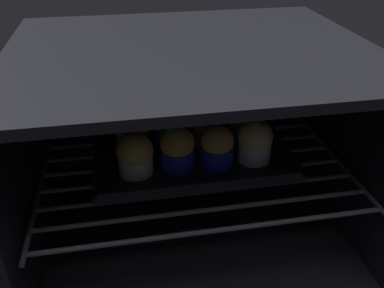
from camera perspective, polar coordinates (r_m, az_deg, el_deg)
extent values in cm
cube|color=black|center=(84.93, -0.01, -10.49)|extent=(59.00, 47.00, 1.50)
cube|color=black|center=(66.83, -0.01, 12.90)|extent=(59.00, 47.00, 1.50)
cube|color=black|center=(94.26, -2.50, 6.89)|extent=(59.00, 1.50, 34.00)
cube|color=black|center=(75.51, -22.03, -2.22)|extent=(1.50, 47.00, 34.00)
cube|color=black|center=(83.68, 19.76, 1.63)|extent=(1.50, 47.00, 34.00)
cylinder|color=#51515B|center=(61.54, 3.22, -12.05)|extent=(54.00, 0.80, 0.80)
cylinder|color=#51515B|center=(64.98, 2.26, -9.24)|extent=(54.00, 0.80, 0.80)
cylinder|color=#51515B|center=(68.58, 1.41, -6.71)|extent=(54.00, 0.80, 0.80)
cylinder|color=#51515B|center=(72.31, 0.66, -4.44)|extent=(54.00, 0.80, 0.80)
cylinder|color=#51515B|center=(76.16, -0.01, -2.39)|extent=(54.00, 0.80, 0.80)
cylinder|color=#51515B|center=(80.10, -0.62, -0.54)|extent=(54.00, 0.80, 0.80)
cylinder|color=#51515B|center=(84.12, -1.17, 1.13)|extent=(54.00, 0.80, 0.80)
cylinder|color=#51515B|center=(88.22, -1.66, 2.65)|extent=(54.00, 0.80, 0.80)
cylinder|color=#51515B|center=(92.38, -2.12, 4.03)|extent=(54.00, 0.80, 0.80)
cylinder|color=#51515B|center=(76.93, -20.27, -4.23)|extent=(0.80, 42.00, 0.80)
cylinder|color=#51515B|center=(84.50, 18.32, -0.46)|extent=(0.80, 42.00, 0.80)
cube|color=black|center=(75.54, 0.00, -1.79)|extent=(35.53, 21.29, 1.20)
cube|color=black|center=(66.66, 1.58, -5.71)|extent=(35.53, 0.80, 1.00)
cube|color=black|center=(83.67, -1.25, 2.60)|extent=(35.53, 0.80, 1.00)
cube|color=black|center=(74.34, -13.30, -2.33)|extent=(0.80, 21.29, 1.00)
cube|color=black|center=(79.45, 12.42, 0.13)|extent=(0.80, 21.29, 1.00)
cylinder|color=silver|center=(70.11, -7.90, -2.67)|extent=(5.88, 5.88, 3.60)
sphere|color=gold|center=(68.78, -8.05, -0.96)|extent=(6.35, 6.35, 6.35)
cylinder|color=#1928B7|center=(71.00, -2.04, -1.88)|extent=(5.88, 5.88, 3.60)
sphere|color=gold|center=(69.46, -2.09, 0.12)|extent=(6.03, 6.03, 6.03)
sphere|color=#1E6023|center=(68.34, -2.89, 1.84)|extent=(2.46, 2.46, 2.46)
cylinder|color=#1928B7|center=(71.80, 3.49, -1.51)|extent=(5.88, 5.88, 3.60)
sphere|color=gold|center=(70.30, 3.56, 0.45)|extent=(5.79, 5.79, 5.79)
sphere|color=#1E6023|center=(69.29, 3.68, 1.87)|extent=(2.33, 2.33, 2.33)
cylinder|color=silver|center=(73.63, 8.70, -0.94)|extent=(5.88, 5.88, 3.60)
sphere|color=#E0CC7A|center=(72.14, 8.88, 1.02)|extent=(6.24, 6.24, 6.24)
sphere|color=#28702D|center=(70.88, 9.47, 2.09)|extent=(2.38, 2.38, 2.38)
cylinder|color=silver|center=(76.37, -8.31, 0.36)|extent=(5.88, 5.88, 3.60)
sphere|color=gold|center=(75.18, -8.45, 1.94)|extent=(6.01, 6.01, 6.01)
cylinder|color=#1928B7|center=(76.87, -3.00, 0.90)|extent=(5.88, 5.88, 3.60)
sphere|color=gold|center=(75.65, -3.05, 2.53)|extent=(5.62, 5.62, 5.62)
sphere|color=#19511E|center=(75.35, -2.67, 4.47)|extent=(2.32, 2.32, 2.32)
cylinder|color=silver|center=(77.58, 2.02, 1.22)|extent=(5.88, 5.88, 3.60)
sphere|color=gold|center=(76.46, 2.05, 2.71)|extent=(6.22, 6.22, 6.22)
sphere|color=#1E6023|center=(74.46, 2.12, 4.15)|extent=(2.50, 2.50, 2.50)
cylinder|color=#0C8C84|center=(79.46, 7.21, 1.76)|extent=(5.88, 5.88, 3.60)
sphere|color=gold|center=(78.31, 7.33, 3.30)|extent=(6.08, 6.08, 6.08)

